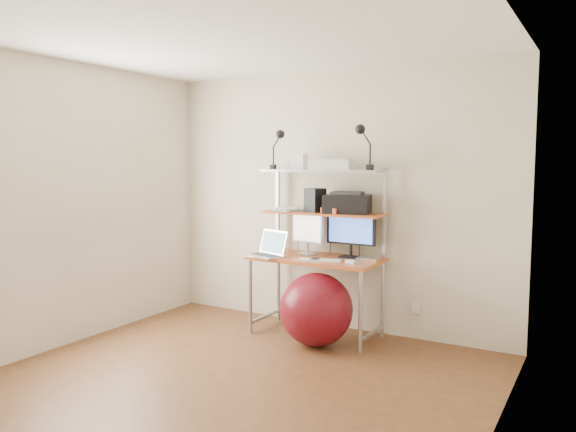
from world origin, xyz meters
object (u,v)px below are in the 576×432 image
monitor_black (351,232)px  exercise_ball (316,309)px  monitor_silver (308,231)px  laptop (270,251)px  printer (347,203)px

monitor_black → exercise_ball: size_ratio=0.75×
monitor_silver → monitor_black: 0.43m
laptop → exercise_ball: 0.73m
monitor_silver → exercise_ball: size_ratio=0.66×
laptop → printer: bearing=44.2°
exercise_ball → monitor_black: bearing=70.7°
monitor_black → printer: printer is taller
monitor_black → printer: size_ratio=1.04×
monitor_black → exercise_ball: monitor_black is taller
printer → exercise_ball: (-0.10, -0.42, -0.92)m
monitor_silver → monitor_black: size_ratio=0.88×
laptop → printer: size_ratio=0.89×
monitor_silver → printer: size_ratio=0.92×
monitor_silver → printer: 0.48m
monitor_silver → printer: printer is taller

